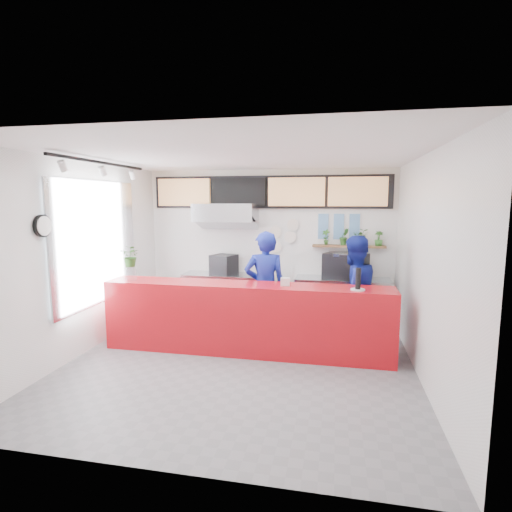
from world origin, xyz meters
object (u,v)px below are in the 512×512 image
Objects in this scene: espresso_machine at (346,266)px; staff_center at (265,288)px; pepper_mill at (358,279)px; service_counter at (246,318)px; panini_oven at (224,264)px; staff_right at (353,292)px.

espresso_machine is 1.88m from staff_center.
pepper_mill is at bearing 146.02° from staff_center.
staff_center is 1.61m from pepper_mill.
pepper_mill reaches higher than service_counter.
panini_oven is 1.71m from staff_center.
service_counter is 2.07m from panini_oven.
service_counter is 1.78m from staff_right.
staff_right reaches higher than panini_oven.
espresso_machine is at bearing 49.27° from service_counter.
staff_right reaches higher than service_counter.
staff_right is (2.51, -1.22, -0.18)m from panini_oven.
panini_oven is at bearing 115.68° from service_counter.
espresso_machine reaches higher than panini_oven.
panini_oven is 2.42m from espresso_machine.
pepper_mill is (1.46, -0.58, 0.32)m from staff_center.
panini_oven is 3.18m from pepper_mill.
staff_center is at bearing -112.23° from espresso_machine.
staff_right is (1.43, 0.10, -0.03)m from staff_center.
pepper_mill is (1.68, -0.10, 0.72)m from service_counter.
staff_center reaches higher than panini_oven.
staff_right is 5.91× the size of pepper_mill.
panini_oven is 2.79m from staff_right.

